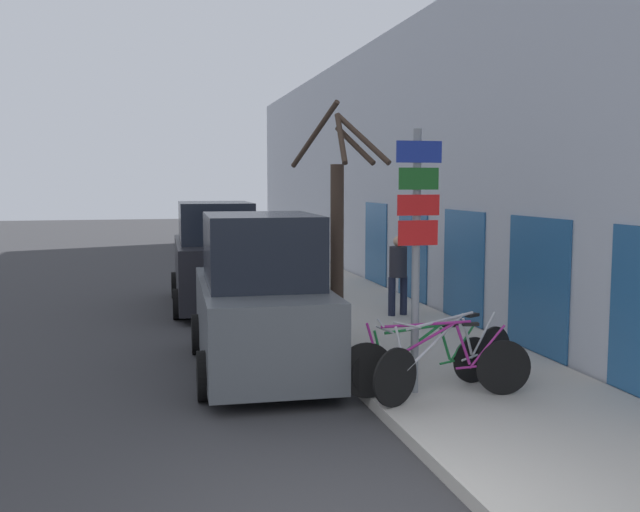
{
  "coord_description": "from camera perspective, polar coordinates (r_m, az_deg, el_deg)",
  "views": [
    {
      "loc": [
        -1.63,
        -5.04,
        2.79
      ],
      "look_at": [
        0.97,
        5.63,
        1.65
      ],
      "focal_mm": 40.0,
      "sensor_mm": 36.0,
      "label": 1
    }
  ],
  "objects": [
    {
      "name": "signpost",
      "position": [
        8.88,
        7.73,
        0.91
      ],
      "size": [
        0.58,
        0.12,
        3.29
      ],
      "color": "gray",
      "rests_on": "sidewalk_curb"
    },
    {
      "name": "parked_car_1",
      "position": [
        16.14,
        -8.39,
        -0.29
      ],
      "size": [
        2.01,
        4.55,
        2.36
      ],
      "rotation": [
        0.0,
        0.0,
        -0.02
      ],
      "color": "black",
      "rests_on": "ground"
    },
    {
      "name": "parked_car_0",
      "position": [
        10.48,
        -4.79,
        -3.69
      ],
      "size": [
        2.06,
        4.23,
        2.34
      ],
      "rotation": [
        0.0,
        0.0,
        -0.04
      ],
      "color": "#51565B",
      "rests_on": "ground"
    },
    {
      "name": "bicycle_1",
      "position": [
        9.22,
        10.19,
        -8.15
      ],
      "size": [
        2.36,
        1.2,
        0.98
      ],
      "rotation": [
        0.0,
        0.0,
        2.03
      ],
      "color": "black",
      "rests_on": "sidewalk_curb"
    },
    {
      "name": "building_facade",
      "position": [
        19.88,
        3.8,
        7.13
      ],
      "size": [
        0.23,
        32.0,
        6.5
      ],
      "color": "#B2B7C1",
      "rests_on": "ground"
    },
    {
      "name": "sidewalk_curb",
      "position": [
        19.69,
        -1.2,
        -2.03
      ],
      "size": [
        3.2,
        32.0,
        0.15
      ],
      "color": "#ADA89E",
      "rests_on": "ground"
    },
    {
      "name": "pedestrian_near",
      "position": [
        14.22,
        6.26,
        -1.09
      ],
      "size": [
        0.41,
        0.35,
        1.59
      ],
      "rotation": [
        0.0,
        0.0,
        0.19
      ],
      "color": "#1E2338",
      "rests_on": "sidewalk_curb"
    },
    {
      "name": "ground_plane",
      "position": [
        16.55,
        -7.9,
        -3.86
      ],
      "size": [
        80.0,
        80.0,
        0.0
      ],
      "primitive_type": "plane",
      "color": "#333335"
    },
    {
      "name": "bicycle_2",
      "position": [
        9.29,
        8.42,
        -8.33
      ],
      "size": [
        2.07,
        0.52,
        0.84
      ],
      "rotation": [
        0.0,
        0.0,
        1.75
      ],
      "color": "black",
      "rests_on": "sidewalk_curb"
    },
    {
      "name": "bicycle_0",
      "position": [
        9.0,
        9.23,
        -8.55
      ],
      "size": [
        2.38,
        0.55,
        0.95
      ],
      "rotation": [
        0.0,
        0.0,
        1.41
      ],
      "color": "black",
      "rests_on": "sidewalk_curb"
    },
    {
      "name": "street_tree",
      "position": [
        11.52,
        1.42,
        2.01
      ],
      "size": [
        1.16,
        2.1,
        3.95
      ],
      "color": "#3D2D23",
      "rests_on": "sidewalk_curb"
    }
  ]
}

